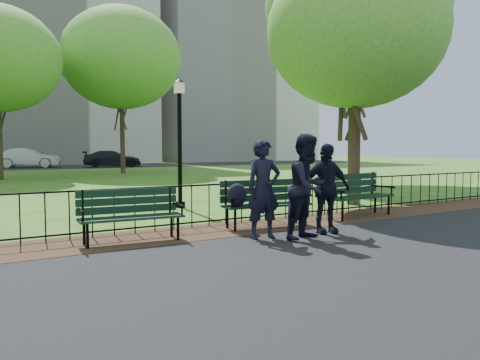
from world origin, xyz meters
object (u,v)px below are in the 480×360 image
park_bench_left_a (130,209)px  tree_far_e (121,58)px  park_bench_right_a (356,190)px  person_mid (308,187)px  sedan_dark (112,159)px  tree_near_e (356,32)px  park_bench_main (254,197)px  sedan_silver (29,158)px  person_left (264,189)px  lamppost (180,138)px  tree_mid_e (356,8)px  person_right (325,189)px

park_bench_left_a → tree_far_e: (6.66, 21.49, 6.68)m
park_bench_right_a → person_mid: size_ratio=1.07×
sedan_dark → tree_near_e: bearing=-167.0°
park_bench_main → person_mid: 1.49m
sedan_silver → person_left: bearing=-162.1°
tree_near_e → person_left: size_ratio=3.96×
lamppost → person_left: (-0.57, -4.89, -1.02)m
tree_far_e → person_left: tree_far_e is taller
park_bench_left_a → tree_mid_e: 16.88m
person_mid → sedan_silver: 34.67m
park_bench_left_a → sedan_dark: size_ratio=0.38×
sedan_dark → person_left: bearing=-175.7°
park_bench_main → person_right: bearing=-47.6°
person_left → sedan_silver: bearing=98.7°
tree_near_e → sedan_dark: tree_near_e is taller
park_bench_left_a → lamppost: lamppost is taller
tree_mid_e → tree_far_e: tree_mid_e is taller
park_bench_left_a → person_left: person_left is taller
park_bench_right_a → lamppost: 4.93m
park_bench_main → park_bench_right_a: size_ratio=0.96×
tree_mid_e → person_mid: size_ratio=6.06×
lamppost → tree_far_e: tree_far_e is taller
tree_near_e → sedan_silver: bearing=98.5°
park_bench_left_a → tree_far_e: tree_far_e is taller
park_bench_left_a → person_mid: (2.80, -1.43, 0.38)m
sedan_silver → tree_near_e: bearing=-152.8°
park_bench_main → person_left: 1.11m
lamppost → person_left: bearing=-96.6°
park_bench_main → tree_near_e: size_ratio=0.27×
park_bench_main → tree_far_e: size_ratio=0.19×
park_bench_main → lamppost: size_ratio=0.55×
park_bench_left_a → lamppost: 4.95m
person_mid → tree_far_e: bearing=63.5°
sedan_silver → park_bench_left_a: bearing=-165.8°
park_bench_main → person_right: size_ratio=1.12×
park_bench_left_a → person_left: size_ratio=1.01×
sedan_silver → sedan_dark: bearing=-87.9°
tree_near_e → lamppost: bearing=156.5°
person_mid → person_right: bearing=4.6°
tree_near_e → tree_far_e: bearing=91.9°
park_bench_left_a → tree_far_e: 23.47m
lamppost → person_mid: bearing=-89.1°
park_bench_main → person_left: bearing=-107.4°
park_bench_main → tree_mid_e: tree_mid_e is taller
park_bench_right_a → tree_near_e: (1.77, 1.84, 4.29)m
park_bench_right_a → tree_far_e: (1.13, 21.41, 6.62)m
tree_mid_e → person_left: bearing=-141.6°
tree_near_e → person_mid: 6.88m
lamppost → tree_mid_e: bearing=20.0°
park_bench_right_a → tree_mid_e: tree_mid_e is taller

